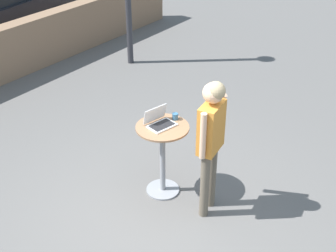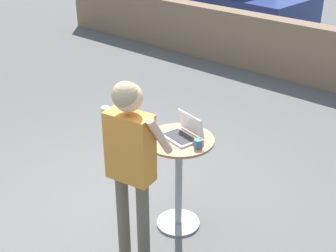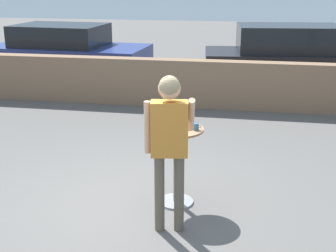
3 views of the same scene
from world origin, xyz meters
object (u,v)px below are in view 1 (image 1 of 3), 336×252
Objects in this scene: standing_person at (211,132)px; cafe_table at (163,150)px; coffee_mug at (175,116)px; laptop at (159,122)px.

cafe_table is at bearing 92.72° from standing_person.
coffee_mug is (0.23, -0.02, 0.39)m from cafe_table.
cafe_table is 0.83m from standing_person.
standing_person is (-0.20, -0.64, 0.11)m from coffee_mug.
laptop is at bearing 78.99° from cafe_table.
standing_person reaches higher than laptop.
laptop is (0.01, 0.05, 0.39)m from cafe_table.
coffee_mug reaches higher than cafe_table.
coffee_mug is 0.06× the size of standing_person.
cafe_table is at bearing -101.01° from laptop.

